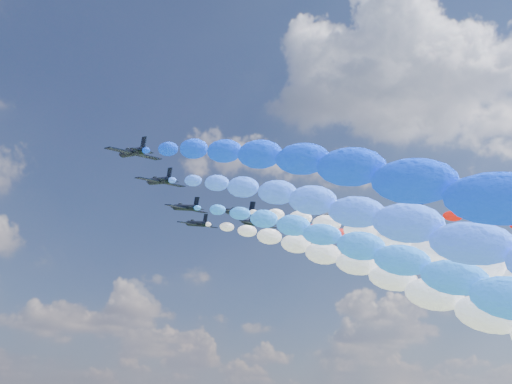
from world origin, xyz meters
TOP-DOWN VIEW (x-y plane):
  - jet_0 at (-32.00, -5.21)m, footprint 9.58×12.84m
  - trail_0 at (-32.00, -59.14)m, footprint 6.34×104.17m
  - jet_1 at (-21.82, 4.62)m, footprint 9.80×12.99m
  - trail_1 at (-21.82, -49.31)m, footprint 6.34×104.17m
  - jet_2 at (-9.50, 16.25)m, footprint 9.53×12.81m
  - trail_2 at (-9.50, -37.68)m, footprint 6.34×104.17m
  - jet_3 at (1.49, 12.00)m, footprint 9.78×12.98m
  - trail_3 at (1.49, -41.92)m, footprint 6.34×104.17m
  - jet_4 at (-1.22, 25.43)m, footprint 9.91×13.08m
  - trail_4 at (-1.22, -28.49)m, footprint 6.34×104.17m
  - jet_5 at (9.73, 16.92)m, footprint 9.74×12.95m
  - trail_5 at (9.73, -37.00)m, footprint 6.34×104.17m
  - jet_6 at (21.35, 3.93)m, footprint 9.63×12.87m
  - jet_7 at (30.93, -7.95)m, footprint 9.37×12.69m

SIDE VIEW (x-z plane):
  - trail_0 at x=-32.00m, z-range 50.53..99.85m
  - trail_1 at x=-21.82m, z-range 50.53..99.85m
  - trail_2 at x=-9.50m, z-range 50.53..99.85m
  - trail_3 at x=1.49m, z-range 50.53..99.85m
  - trail_4 at x=-1.22m, z-range 50.53..99.85m
  - trail_5 at x=9.73m, z-range 50.53..99.85m
  - jet_0 at x=-32.00m, z-range 95.14..100.88m
  - jet_1 at x=-21.82m, z-range 95.14..100.88m
  - jet_2 at x=-9.50m, z-range 95.14..100.88m
  - jet_3 at x=1.49m, z-range 95.14..100.88m
  - jet_4 at x=-1.22m, z-range 95.14..100.88m
  - jet_5 at x=9.73m, z-range 95.14..100.88m
  - jet_6 at x=21.35m, z-range 95.14..100.88m
  - jet_7 at x=30.93m, z-range 95.14..100.88m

